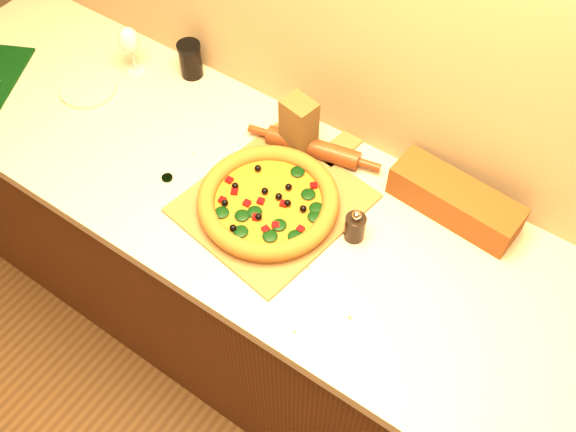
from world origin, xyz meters
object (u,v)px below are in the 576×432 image
(wine_glass, at_px, (129,41))
(rolling_pin, at_px, (313,148))
(pizza_peel, at_px, (278,199))
(dark_jar, at_px, (190,60))
(side_plate, at_px, (88,89))
(pepper_grinder, at_px, (355,227))
(pizza, at_px, (268,201))

(wine_glass, bearing_deg, rolling_pin, 1.92)
(pizza_peel, xyz_separation_m, dark_jar, (-0.51, 0.26, 0.05))
(wine_glass, relative_size, side_plate, 0.93)
(side_plate, bearing_deg, wine_glass, 70.34)
(pizza_peel, height_order, wine_glass, wine_glass)
(rolling_pin, bearing_deg, pepper_grinder, -35.98)
(rolling_pin, height_order, wine_glass, wine_glass)
(pizza, distance_m, wine_glass, 0.70)
(pepper_grinder, distance_m, dark_jar, 0.77)
(pizza, xyz_separation_m, pepper_grinder, (0.23, 0.05, 0.01))
(pizza, distance_m, pepper_grinder, 0.24)
(pizza_peel, distance_m, side_plate, 0.72)
(side_plate, bearing_deg, dark_jar, 48.32)
(pizza_peel, xyz_separation_m, pepper_grinder, (0.23, 0.02, 0.04))
(pizza_peel, distance_m, dark_jar, 0.57)
(rolling_pin, bearing_deg, side_plate, -166.19)
(rolling_pin, relative_size, dark_jar, 3.36)
(pizza_peel, bearing_deg, rolling_pin, 102.76)
(pizza_peel, xyz_separation_m, rolling_pin, (-0.01, 0.19, 0.02))
(pepper_grinder, height_order, wine_glass, wine_glass)
(pizza, height_order, side_plate, pizza)
(pizza_peel, height_order, pepper_grinder, pepper_grinder)
(wine_glass, bearing_deg, dark_jar, 28.80)
(wine_glass, xyz_separation_m, side_plate, (-0.05, -0.15, -0.10))
(pizza_peel, bearing_deg, pizza, -85.31)
(pizza, height_order, rolling_pin, pizza)
(pizza_peel, distance_m, pepper_grinder, 0.23)
(pizza, xyz_separation_m, wine_glass, (-0.66, 0.21, 0.08))
(wine_glass, relative_size, dark_jar, 1.37)
(pizza, height_order, wine_glass, wine_glass)
(pepper_grinder, bearing_deg, dark_jar, 161.90)
(pizza_peel, relative_size, pepper_grinder, 6.16)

